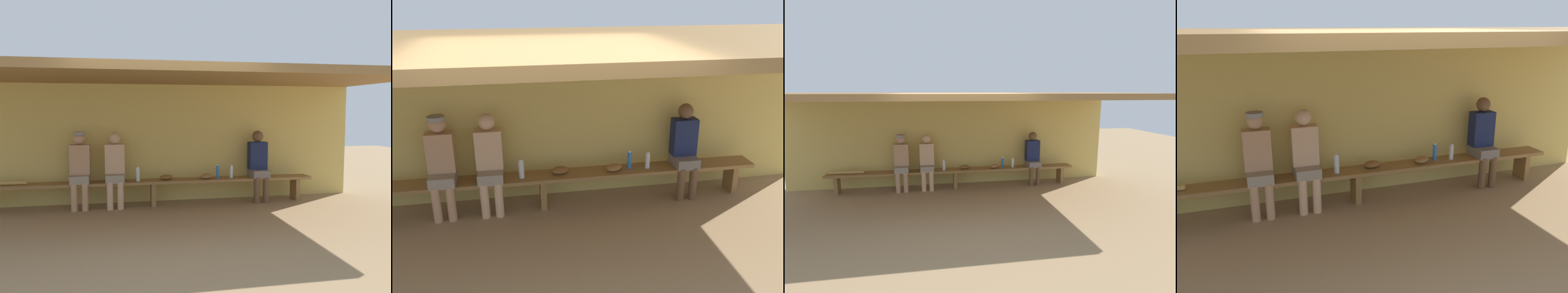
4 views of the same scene
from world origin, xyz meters
TOP-DOWN VIEW (x-y plane):
  - ground_plane at (0.00, 0.00)m, footprint 24.00×24.00m
  - back_wall at (0.00, 2.00)m, footprint 8.00×0.20m
  - dugout_roof at (0.00, 0.70)m, footprint 8.00×2.80m
  - bench at (0.00, 1.55)m, footprint 6.00×0.36m
  - player_rightmost at (-1.27, 1.55)m, footprint 0.34×0.42m
  - player_in_white at (-0.67, 1.55)m, footprint 0.34×0.42m
  - player_shirtless_tan at (2.00, 1.55)m, footprint 0.34×0.42m
  - water_bottle_clear at (1.21, 1.57)m, footprint 0.06×0.06m
  - water_bottle_orange at (1.46, 1.53)m, footprint 0.06×0.06m
  - water_bottle_green at (-0.27, 1.52)m, footprint 0.07×0.07m
  - baseball_glove_tan at (0.98, 1.53)m, footprint 0.29×0.27m
  - baseball_glove_worn at (0.24, 1.57)m, footprint 0.27×0.21m

SIDE VIEW (x-z plane):
  - ground_plane at x=0.00m, z-range 0.00..0.00m
  - bench at x=0.00m, z-range 0.16..0.62m
  - baseball_glove_tan at x=0.98m, z-range 0.46..0.55m
  - baseball_glove_worn at x=0.24m, z-range 0.46..0.55m
  - water_bottle_orange at x=1.46m, z-range 0.45..0.69m
  - water_bottle_green at x=-0.27m, z-range 0.45..0.71m
  - water_bottle_clear at x=1.21m, z-range 0.45..0.71m
  - player_in_white at x=-0.67m, z-range 0.06..1.40m
  - player_shirtless_tan at x=2.00m, z-range 0.06..1.40m
  - player_rightmost at x=-1.27m, z-range 0.07..1.42m
  - back_wall at x=0.00m, z-range 0.00..2.20m
  - dugout_roof at x=0.00m, z-range 2.20..2.32m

